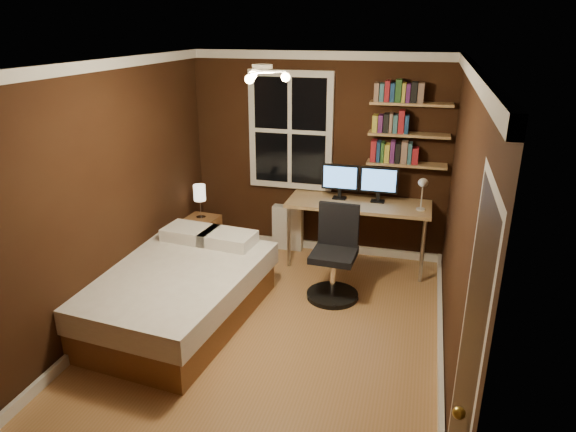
% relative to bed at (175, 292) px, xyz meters
% --- Properties ---
extents(floor, '(4.20, 4.20, 0.00)m').
position_rel_bed_xyz_m(floor, '(1.00, -0.04, -0.29)').
color(floor, olive).
rests_on(floor, ground).
extents(wall_back, '(3.20, 0.04, 2.50)m').
position_rel_bed_xyz_m(wall_back, '(1.00, 2.06, 0.96)').
color(wall_back, black).
rests_on(wall_back, ground).
extents(wall_left, '(0.04, 4.20, 2.50)m').
position_rel_bed_xyz_m(wall_left, '(-0.60, -0.04, 0.96)').
color(wall_left, black).
rests_on(wall_left, ground).
extents(wall_right, '(0.04, 4.20, 2.50)m').
position_rel_bed_xyz_m(wall_right, '(2.60, -0.04, 0.96)').
color(wall_right, black).
rests_on(wall_right, ground).
extents(ceiling, '(3.20, 4.20, 0.02)m').
position_rel_bed_xyz_m(ceiling, '(1.00, -0.04, 2.21)').
color(ceiling, white).
rests_on(ceiling, wall_back).
extents(window, '(1.06, 0.06, 1.46)m').
position_rel_bed_xyz_m(window, '(0.65, 2.02, 1.26)').
color(window, silver).
rests_on(window, wall_back).
extents(door, '(0.03, 0.82, 2.05)m').
position_rel_bed_xyz_m(door, '(2.59, -1.59, 0.73)').
color(door, black).
rests_on(door, ground).
extents(door_knob, '(0.06, 0.06, 0.06)m').
position_rel_bed_xyz_m(door_knob, '(2.55, -1.89, 0.71)').
color(door_knob, gold).
rests_on(door_knob, door).
extents(ceiling_fixture, '(0.44, 0.44, 0.18)m').
position_rel_bed_xyz_m(ceiling_fixture, '(1.00, -0.14, 2.11)').
color(ceiling_fixture, beige).
rests_on(ceiling_fixture, ceiling).
extents(bookshelf_lower, '(0.92, 0.22, 0.03)m').
position_rel_bed_xyz_m(bookshelf_lower, '(2.08, 1.94, 0.96)').
color(bookshelf_lower, '#9E7A4C').
rests_on(bookshelf_lower, wall_back).
extents(books_row_lower, '(0.54, 0.16, 0.23)m').
position_rel_bed_xyz_m(books_row_lower, '(2.08, 1.94, 1.09)').
color(books_row_lower, maroon).
rests_on(books_row_lower, bookshelf_lower).
extents(bookshelf_middle, '(0.92, 0.22, 0.03)m').
position_rel_bed_xyz_m(bookshelf_middle, '(2.08, 1.94, 1.31)').
color(bookshelf_middle, '#9E7A4C').
rests_on(bookshelf_middle, wall_back).
extents(books_row_middle, '(0.42, 0.16, 0.23)m').
position_rel_bed_xyz_m(books_row_middle, '(2.08, 1.94, 1.44)').
color(books_row_middle, navy).
rests_on(books_row_middle, bookshelf_middle).
extents(bookshelf_upper, '(0.92, 0.22, 0.03)m').
position_rel_bed_xyz_m(bookshelf_upper, '(2.08, 1.94, 1.66)').
color(bookshelf_upper, '#9E7A4C').
rests_on(bookshelf_upper, wall_back).
extents(books_row_upper, '(0.54, 0.16, 0.23)m').
position_rel_bed_xyz_m(books_row_upper, '(2.08, 1.94, 1.79)').
color(books_row_upper, '#275424').
rests_on(books_row_upper, bookshelf_upper).
extents(bed, '(1.63, 2.13, 0.68)m').
position_rel_bed_xyz_m(bed, '(0.00, 0.00, 0.00)').
color(bed, brown).
rests_on(bed, ground).
extents(nightstand, '(0.42, 0.42, 0.49)m').
position_rel_bed_xyz_m(nightstand, '(-0.39, 1.51, -0.05)').
color(nightstand, brown).
rests_on(nightstand, ground).
extents(bedside_lamp, '(0.15, 0.15, 0.44)m').
position_rel_bed_xyz_m(bedside_lamp, '(-0.39, 1.51, 0.41)').
color(bedside_lamp, beige).
rests_on(bedside_lamp, nightstand).
extents(radiator, '(0.39, 0.14, 0.59)m').
position_rel_bed_xyz_m(radiator, '(0.63, 1.95, 0.00)').
color(radiator, beige).
rests_on(radiator, ground).
extents(desk, '(1.69, 0.63, 0.80)m').
position_rel_bed_xyz_m(desk, '(1.57, 1.72, 0.45)').
color(desk, '#9E7A4C').
rests_on(desk, ground).
extents(monitor_left, '(0.45, 0.12, 0.42)m').
position_rel_bed_xyz_m(monitor_left, '(1.32, 1.81, 0.72)').
color(monitor_left, black).
rests_on(monitor_left, desk).
extents(monitor_right, '(0.45, 0.12, 0.42)m').
position_rel_bed_xyz_m(monitor_right, '(1.78, 1.81, 0.72)').
color(monitor_right, black).
rests_on(monitor_right, desk).
extents(desk_lamp, '(0.14, 0.32, 0.44)m').
position_rel_bed_xyz_m(desk_lamp, '(2.28, 1.56, 0.73)').
color(desk_lamp, silver).
rests_on(desk_lamp, desk).
extents(office_chair, '(0.56, 0.56, 1.01)m').
position_rel_bed_xyz_m(office_chair, '(1.44, 0.87, 0.10)').
color(office_chair, black).
rests_on(office_chair, ground).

